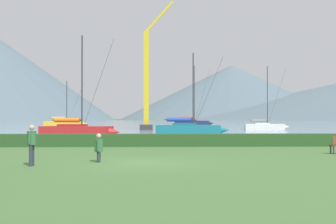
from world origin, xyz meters
TOP-DOWN VIEW (x-y plane):
  - ground_plane at (0.00, 0.00)m, footprint 1000.00×1000.00m
  - harbor_water at (0.00, 137.00)m, footprint 320.00×246.00m
  - hedge_line at (0.00, 11.00)m, footprint 80.00×1.20m
  - sailboat_slip_0 at (-6.95, 24.75)m, footprint 8.08×3.92m
  - sailboat_slip_1 at (-17.56, 72.09)m, footprint 8.66×2.73m
  - sailboat_slip_2 at (4.33, 29.81)m, footprint 8.12×2.75m
  - sailboat_slip_4 at (9.08, 79.88)m, footprint 8.73×2.67m
  - sailboat_slip_5 at (17.48, 48.69)m, footprint 6.86×2.51m
  - person_seated_viewer at (-1.94, 0.43)m, footprint 0.36×0.57m
  - person_standing_walker at (-4.43, -1.03)m, footprint 0.36×0.56m
  - dock_crane at (-0.51, 50.38)m, footprint 5.25×2.00m
  - distant_hill_east_ridge at (72.73, 390.94)m, footprint 204.37×204.37m

SIDE VIEW (x-z plane):
  - ground_plane at x=0.00m, z-range 0.00..0.00m
  - harbor_water at x=0.00m, z-range 0.00..0.00m
  - hedge_line at x=0.00m, z-range 0.00..0.83m
  - sailboat_slip_5 at x=17.48m, z-range -4.33..5.48m
  - sailboat_slip_0 at x=-6.95m, z-range -4.29..5.61m
  - sailboat_slip_2 at x=4.33m, z-range -3.84..5.16m
  - person_seated_viewer at x=-1.94m, z-range 0.06..1.31m
  - sailboat_slip_1 at x=-17.56m, z-range -3.95..5.36m
  - sailboat_slip_4 at x=9.08m, z-range -6.00..7.50m
  - person_standing_walker at x=-4.43m, z-range 0.15..1.80m
  - dock_crane at x=-0.51m, z-range -3.24..16.82m
  - distant_hill_east_ridge at x=72.73m, z-range 0.00..49.99m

